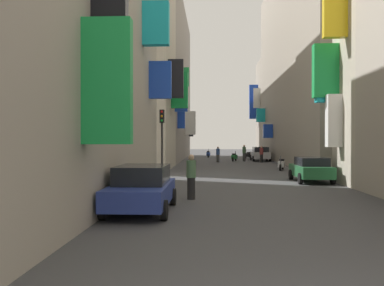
{
  "coord_description": "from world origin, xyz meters",
  "views": [
    {
      "loc": [
        -1.74,
        -3.93,
        2.34
      ],
      "look_at": [
        -2.93,
        21.83,
        2.14
      ],
      "focal_mm": 39.27,
      "sensor_mm": 36.0,
      "label": 1
    }
  ],
  "objects_px": {
    "parked_car_green": "(311,169)",
    "pedestrian_near_left": "(261,154)",
    "parked_car_blue": "(142,188)",
    "pedestrian_near_right": "(218,154)",
    "scooter_green": "(234,157)",
    "pedestrian_crossing": "(191,177)",
    "scooter_black": "(248,155)",
    "scooter_blue": "(208,154)",
    "pedestrian_mid_street": "(244,153)",
    "parked_car_silver": "(260,154)",
    "traffic_light_near_corner": "(162,132)",
    "scooter_white": "(282,164)"
  },
  "relations": [
    {
      "from": "parked_car_blue",
      "to": "pedestrian_mid_street",
      "type": "distance_m",
      "value": 32.79
    },
    {
      "from": "scooter_blue",
      "to": "scooter_green",
      "type": "relative_size",
      "value": 0.97
    },
    {
      "from": "parked_car_blue",
      "to": "scooter_black",
      "type": "xyz_separation_m",
      "value": [
        6.71,
        37.74,
        -0.32
      ]
    },
    {
      "from": "scooter_black",
      "to": "pedestrian_near_left",
      "type": "height_order",
      "value": "pedestrian_near_left"
    },
    {
      "from": "pedestrian_near_right",
      "to": "traffic_light_near_corner",
      "type": "height_order",
      "value": "traffic_light_near_corner"
    },
    {
      "from": "parked_car_blue",
      "to": "pedestrian_near_right",
      "type": "height_order",
      "value": "pedestrian_near_right"
    },
    {
      "from": "pedestrian_near_left",
      "to": "pedestrian_mid_street",
      "type": "height_order",
      "value": "pedestrian_mid_street"
    },
    {
      "from": "scooter_blue",
      "to": "scooter_green",
      "type": "height_order",
      "value": "same"
    },
    {
      "from": "parked_car_silver",
      "to": "scooter_blue",
      "type": "height_order",
      "value": "parked_car_silver"
    },
    {
      "from": "parked_car_blue",
      "to": "scooter_blue",
      "type": "height_order",
      "value": "parked_car_blue"
    },
    {
      "from": "pedestrian_crossing",
      "to": "pedestrian_near_left",
      "type": "distance_m",
      "value": 27.6
    },
    {
      "from": "scooter_blue",
      "to": "pedestrian_near_right",
      "type": "relative_size",
      "value": 1.15
    },
    {
      "from": "parked_car_blue",
      "to": "pedestrian_near_right",
      "type": "distance_m",
      "value": 30.35
    },
    {
      "from": "parked_car_green",
      "to": "pedestrian_crossing",
      "type": "height_order",
      "value": "pedestrian_crossing"
    },
    {
      "from": "scooter_black",
      "to": "scooter_green",
      "type": "bearing_deg",
      "value": -109.9
    },
    {
      "from": "scooter_blue",
      "to": "pedestrian_mid_street",
      "type": "relative_size",
      "value": 1.04
    },
    {
      "from": "parked_car_blue",
      "to": "pedestrian_near_right",
      "type": "relative_size",
      "value": 2.66
    },
    {
      "from": "parked_car_silver",
      "to": "parked_car_blue",
      "type": "height_order",
      "value": "parked_car_silver"
    },
    {
      "from": "parked_car_blue",
      "to": "pedestrian_near_left",
      "type": "xyz_separation_m",
      "value": [
        7.4,
        29.83,
        0.08
      ]
    },
    {
      "from": "parked_car_blue",
      "to": "scooter_blue",
      "type": "bearing_deg",
      "value": 87.47
    },
    {
      "from": "pedestrian_crossing",
      "to": "scooter_blue",
      "type": "bearing_deg",
      "value": 89.43
    },
    {
      "from": "pedestrian_near_right",
      "to": "parked_car_silver",
      "type": "bearing_deg",
      "value": 31.93
    },
    {
      "from": "scooter_white",
      "to": "traffic_light_near_corner",
      "type": "bearing_deg",
      "value": -132.95
    },
    {
      "from": "traffic_light_near_corner",
      "to": "pedestrian_near_right",
      "type": "bearing_deg",
      "value": 80.07
    },
    {
      "from": "scooter_white",
      "to": "pedestrian_mid_street",
      "type": "xyz_separation_m",
      "value": [
        -1.86,
        13.18,
        0.44
      ]
    },
    {
      "from": "pedestrian_near_right",
      "to": "parked_car_blue",
      "type": "bearing_deg",
      "value": -95.56
    },
    {
      "from": "scooter_white",
      "to": "pedestrian_near_left",
      "type": "distance_m",
      "value": 10.76
    },
    {
      "from": "parked_car_silver",
      "to": "scooter_blue",
      "type": "relative_size",
      "value": 2.34
    },
    {
      "from": "pedestrian_crossing",
      "to": "traffic_light_near_corner",
      "type": "xyz_separation_m",
      "value": [
        -2.02,
        7.36,
        1.89
      ]
    },
    {
      "from": "scooter_green",
      "to": "parked_car_blue",
      "type": "bearing_deg",
      "value": -98.37
    },
    {
      "from": "pedestrian_near_left",
      "to": "pedestrian_mid_street",
      "type": "distance_m",
      "value": 2.9
    },
    {
      "from": "pedestrian_near_left",
      "to": "traffic_light_near_corner",
      "type": "distance_m",
      "value": 21.23
    },
    {
      "from": "scooter_white",
      "to": "scooter_green",
      "type": "height_order",
      "value": "same"
    },
    {
      "from": "scooter_blue",
      "to": "parked_car_blue",
      "type": "bearing_deg",
      "value": -92.53
    },
    {
      "from": "pedestrian_mid_street",
      "to": "parked_car_silver",
      "type": "bearing_deg",
      "value": 25.59
    },
    {
      "from": "parked_car_silver",
      "to": "scooter_blue",
      "type": "bearing_deg",
      "value": 123.37
    },
    {
      "from": "scooter_blue",
      "to": "traffic_light_near_corner",
      "type": "height_order",
      "value": "traffic_light_near_corner"
    },
    {
      "from": "scooter_green",
      "to": "parked_car_green",
      "type": "bearing_deg",
      "value": -82.4
    },
    {
      "from": "parked_car_green",
      "to": "pedestrian_near_left",
      "type": "distance_m",
      "value": 19.91
    },
    {
      "from": "scooter_black",
      "to": "scooter_white",
      "type": "bearing_deg",
      "value": -87.02
    },
    {
      "from": "pedestrian_mid_street",
      "to": "scooter_green",
      "type": "bearing_deg",
      "value": 173.63
    },
    {
      "from": "scooter_blue",
      "to": "pedestrian_near_left",
      "type": "relative_size",
      "value": 1.09
    },
    {
      "from": "scooter_green",
      "to": "traffic_light_near_corner",
      "type": "distance_m",
      "value": 22.89
    },
    {
      "from": "scooter_black",
      "to": "pedestrian_near_left",
      "type": "distance_m",
      "value": 7.95
    },
    {
      "from": "parked_car_green",
      "to": "scooter_black",
      "type": "distance_m",
      "value": 27.84
    },
    {
      "from": "pedestrian_near_right",
      "to": "scooter_black",
      "type": "bearing_deg",
      "value": 63.45
    },
    {
      "from": "parked_car_blue",
      "to": "scooter_black",
      "type": "distance_m",
      "value": 38.33
    },
    {
      "from": "parked_car_blue",
      "to": "scooter_blue",
      "type": "xyz_separation_m",
      "value": [
        1.86,
        41.98,
        -0.32
      ]
    },
    {
      "from": "pedestrian_mid_street",
      "to": "parked_car_blue",
      "type": "bearing_deg",
      "value": -100.22
    },
    {
      "from": "pedestrian_near_right",
      "to": "pedestrian_near_left",
      "type": "bearing_deg",
      "value": -4.83
    }
  ]
}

